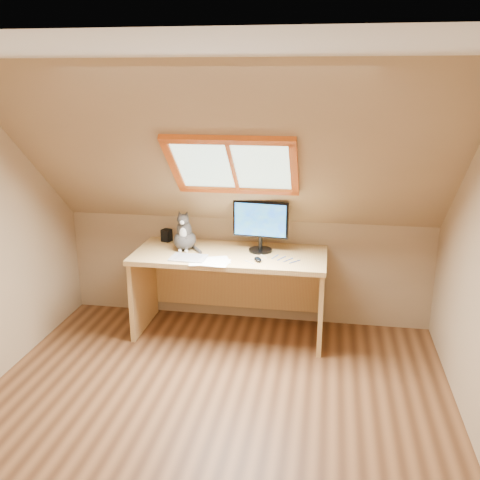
# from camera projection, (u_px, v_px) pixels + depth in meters

# --- Properties ---
(ground) EXTENTS (3.50, 3.50, 0.00)m
(ground) POSITION_uv_depth(u_px,v_px,m) (207.00, 423.00, 3.68)
(ground) COLOR brown
(ground) RESTS_ON ground
(room_shell) EXTENTS (3.52, 3.52, 2.41)m
(room_shell) POSITION_uv_depth(u_px,v_px,m) (199.00, 227.00, 3.18)
(room_shell) COLOR tan
(room_shell) RESTS_ON ground
(desk) EXTENTS (1.72, 0.75, 0.78)m
(desk) POSITION_uv_depth(u_px,v_px,m) (231.00, 275.00, 4.91)
(desk) COLOR tan
(desk) RESTS_ON ground
(monitor) EXTENTS (0.50, 0.21, 0.46)m
(monitor) POSITION_uv_depth(u_px,v_px,m) (261.00, 223.00, 4.74)
(monitor) COLOR black
(monitor) RESTS_ON desk
(cat) EXTENTS (0.22, 0.26, 0.38)m
(cat) POSITION_uv_depth(u_px,v_px,m) (184.00, 235.00, 4.83)
(cat) COLOR #443F3C
(cat) RESTS_ON desk
(desk_speaker) EXTENTS (0.10, 0.10, 0.12)m
(desk_speaker) POSITION_uv_depth(u_px,v_px,m) (167.00, 235.00, 5.09)
(desk_speaker) COLOR black
(desk_speaker) RESTS_ON desk
(graphics_tablet) EXTENTS (0.31, 0.23, 0.01)m
(graphics_tablet) POSITION_uv_depth(u_px,v_px,m) (188.00, 258.00, 4.62)
(graphics_tablet) COLOR #B2B2B7
(graphics_tablet) RESTS_ON desk
(mouse) EXTENTS (0.10, 0.12, 0.03)m
(mouse) POSITION_uv_depth(u_px,v_px,m) (258.00, 259.00, 4.55)
(mouse) COLOR black
(mouse) RESTS_ON desk
(papers) EXTENTS (0.35, 0.30, 0.01)m
(papers) POSITION_uv_depth(u_px,v_px,m) (204.00, 261.00, 4.55)
(papers) COLOR white
(papers) RESTS_ON desk
(cables) EXTENTS (0.51, 0.26, 0.01)m
(cables) POSITION_uv_depth(u_px,v_px,m) (274.00, 259.00, 4.59)
(cables) COLOR silver
(cables) RESTS_ON desk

